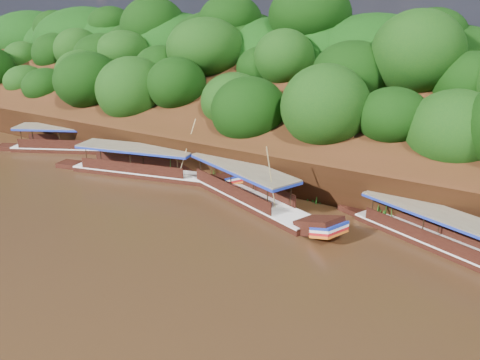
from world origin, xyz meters
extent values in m
plane|color=black|center=(0.00, 0.00, 0.00)|extent=(160.00, 160.00, 0.00)
cube|color=#321C0B|center=(0.00, 16.00, 3.50)|extent=(120.00, 16.12, 13.64)
cube|color=#321C0B|center=(0.00, 26.00, 0.00)|extent=(120.00, 24.00, 12.00)
ellipsoid|color=#143B09|center=(-36.00, 14.00, 3.20)|extent=(16.00, 8.00, 6.00)
ellipsoid|color=#143B09|center=(-30.00, 22.00, 9.00)|extent=(20.00, 10.00, 8.00)
ellipsoid|color=#143B09|center=(-6.00, 15.00, 3.50)|extent=(18.00, 8.00, 6.40)
ellipsoid|color=#143B09|center=(0.00, 23.00, 9.20)|extent=(24.00, 11.00, 8.40)
cube|color=black|center=(11.40, 7.34, 0.00)|extent=(11.80, 6.13, 0.83)
cube|color=silver|center=(11.40, 7.34, 0.40)|extent=(11.82, 6.19, 0.09)
cube|color=brown|center=(10.71, 7.61, 2.23)|extent=(9.50, 5.50, 0.11)
cube|color=navy|center=(10.71, 7.61, 2.12)|extent=(9.50, 5.50, 0.17)
cube|color=black|center=(-2.57, 7.23, 0.00)|extent=(13.32, 6.89, 1.00)
cube|color=silver|center=(-2.57, 7.23, 0.48)|extent=(13.34, 6.96, 0.11)
cube|color=black|center=(4.44, 4.64, 0.78)|extent=(3.59, 2.81, 1.87)
cube|color=navy|center=(5.22, 4.35, 1.11)|extent=(2.19, 2.35, 0.68)
cube|color=red|center=(5.22, 4.35, 0.73)|extent=(2.19, 2.35, 0.68)
cube|color=brown|center=(-3.35, 7.52, 2.67)|extent=(10.74, 6.24, 0.13)
cube|color=navy|center=(-3.35, 7.52, 2.54)|extent=(10.74, 6.24, 0.20)
cylinder|color=tan|center=(0.31, 5.45, 3.04)|extent=(0.11, 1.55, 4.89)
cube|color=black|center=(-13.69, 7.58, 0.00)|extent=(14.12, 5.68, 0.95)
cube|color=silver|center=(-13.69, 7.58, 0.46)|extent=(14.14, 5.75, 0.11)
cube|color=black|center=(-6.07, 9.50, 0.74)|extent=(3.61, 2.50, 1.88)
cube|color=navy|center=(-5.22, 9.72, 1.06)|extent=(2.11, 2.18, 0.70)
cube|color=red|center=(-5.22, 9.72, 0.70)|extent=(2.11, 2.18, 0.70)
cube|color=brown|center=(-14.54, 7.36, 2.55)|extent=(11.26, 5.28, 0.13)
cube|color=navy|center=(-14.54, 7.36, 2.42)|extent=(11.26, 5.28, 0.19)
cylinder|color=tan|center=(-9.53, 8.41, 3.03)|extent=(0.94, 1.63, 4.84)
cube|color=black|center=(-25.90, 9.26, 0.00)|extent=(12.29, 7.95, 0.98)
cube|color=silver|center=(-25.90, 9.26, 0.47)|extent=(12.32, 8.01, 0.11)
cube|color=black|center=(-19.61, 12.54, 0.76)|extent=(3.49, 2.98, 1.81)
cube|color=navy|center=(-18.91, 12.90, 1.09)|extent=(2.24, 2.37, 0.65)
cube|color=red|center=(-18.91, 12.90, 0.72)|extent=(2.24, 2.37, 0.65)
cube|color=brown|center=(-26.60, 8.90, 2.62)|extent=(10.03, 7.00, 0.13)
cube|color=navy|center=(-26.60, 8.90, 2.49)|extent=(10.03, 7.00, 0.20)
cone|color=#225C17|center=(-28.78, 9.79, 1.00)|extent=(1.50, 1.50, 2.00)
cone|color=#225C17|center=(-20.19, 9.10, 0.77)|extent=(1.50, 1.50, 1.54)
cone|color=#225C17|center=(-12.19, 9.57, 1.06)|extent=(1.50, 1.50, 2.11)
cone|color=#225C17|center=(-6.86, 9.23, 0.70)|extent=(1.50, 1.50, 1.40)
cone|color=#225C17|center=(1.74, 9.66, 0.80)|extent=(1.50, 1.50, 1.59)
cone|color=#225C17|center=(7.23, 9.66, 0.93)|extent=(1.50, 1.50, 1.85)
camera|label=1|loc=(15.07, -21.42, 13.81)|focal=35.00mm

